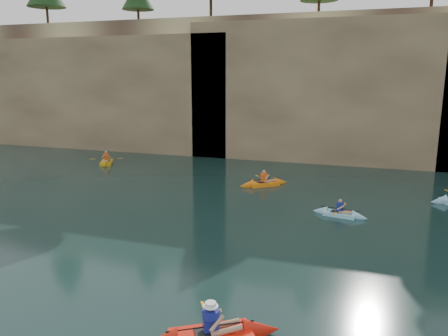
% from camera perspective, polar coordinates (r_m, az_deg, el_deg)
% --- Properties ---
extents(ground, '(160.00, 160.00, 0.00)m').
position_cam_1_polar(ground, '(15.08, 0.22, -15.37)').
color(ground, black).
rests_on(ground, ground).
extents(cliff, '(70.00, 16.00, 12.00)m').
position_cam_1_polar(cliff, '(42.91, 13.00, 10.65)').
color(cliff, tan).
rests_on(cliff, ground).
extents(cliff_slab_west, '(26.00, 2.40, 10.56)m').
position_cam_1_polar(cliff_slab_west, '(42.80, -16.27, 9.50)').
color(cliff_slab_west, tan).
rests_on(cliff_slab_west, ground).
extents(cliff_slab_center, '(24.00, 2.40, 11.40)m').
position_cam_1_polar(cliff_slab_center, '(35.39, 15.06, 9.77)').
color(cliff_slab_center, tan).
rests_on(cliff_slab_center, ground).
extents(sea_cave_west, '(4.50, 1.00, 4.00)m').
position_cam_1_polar(sea_cave_west, '(41.42, -14.21, 4.98)').
color(sea_cave_west, black).
rests_on(sea_cave_west, ground).
extents(sea_cave_center, '(3.50, 1.00, 3.20)m').
position_cam_1_polar(sea_cave_center, '(36.00, 5.05, 3.61)').
color(sea_cave_center, black).
rests_on(sea_cave_center, ground).
extents(main_kayaker, '(3.76, 2.78, 1.44)m').
position_cam_1_polar(main_kayaker, '(12.38, -1.74, -21.09)').
color(main_kayaker, red).
rests_on(main_kayaker, ground).
extents(kayaker_orange, '(3.07, 2.67, 1.26)m').
position_cam_1_polar(kayaker_orange, '(27.81, 5.22, -2.01)').
color(kayaker_orange, orange).
rests_on(kayaker_orange, ground).
extents(kayaker_ltblue_near, '(2.84, 2.15, 1.09)m').
position_cam_1_polar(kayaker_ltblue_near, '(22.67, 14.86, -5.76)').
color(kayaker_ltblue_near, '#98E3FF').
rests_on(kayaker_ltblue_near, ground).
extents(kayaker_yellow, '(2.32, 3.19, 1.30)m').
position_cam_1_polar(kayaker_yellow, '(35.55, -15.09, 0.77)').
color(kayaker_yellow, gold).
rests_on(kayaker_yellow, ground).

